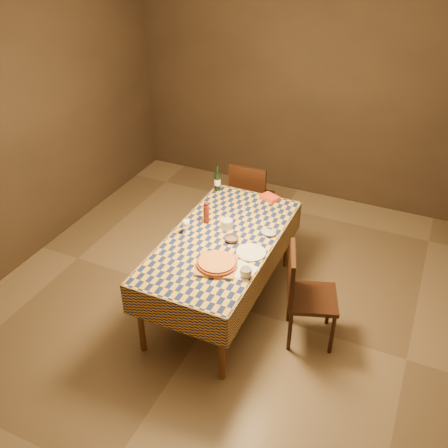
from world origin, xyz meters
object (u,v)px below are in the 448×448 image
object	(u,v)px
wine_bottle	(217,181)
white_plate	(251,253)
bowl	(231,239)
chair_far	(250,196)
cutting_board	(217,265)
pizza	(217,263)
chair_right	(303,291)
dining_table	(222,246)

from	to	relation	value
wine_bottle	white_plate	distance (m)	1.16
bowl	chair_far	size ratio (longest dim) A/B	0.14
wine_bottle	white_plate	bearing A→B (deg)	-50.57
cutting_board	pizza	xyz separation A→B (m)	(-0.00, 0.00, 0.03)
white_plate	chair_right	world-z (taller)	chair_right
pizza	wine_bottle	world-z (taller)	wine_bottle
cutting_board	chair_right	distance (m)	0.78
bowl	wine_bottle	world-z (taller)	wine_bottle
bowl	cutting_board	bearing A→B (deg)	-84.54
pizza	wine_bottle	size ratio (longest dim) A/B	1.53
dining_table	cutting_board	bearing A→B (deg)	-71.21
cutting_board	bowl	xyz separation A→B (m)	(-0.04, 0.39, 0.01)
white_plate	chair_far	world-z (taller)	chair_far
pizza	bowl	world-z (taller)	pizza
pizza	bowl	distance (m)	0.39
wine_bottle	chair_far	distance (m)	0.59
bowl	chair_right	xyz separation A→B (m)	(0.72, -0.11, -0.27)
wine_bottle	chair_right	bearing A→B (deg)	-36.33
chair_right	cutting_board	bearing A→B (deg)	-158.16
pizza	chair_right	world-z (taller)	chair_right
cutting_board	pizza	world-z (taller)	pizza
pizza	cutting_board	bearing A→B (deg)	-75.96
cutting_board	chair_right	size ratio (longest dim) A/B	0.35
pizza	chair_far	size ratio (longest dim) A/B	0.44
white_plate	chair_far	bearing A→B (deg)	111.91
dining_table	white_plate	bearing A→B (deg)	-16.23
bowl	white_plate	size ratio (longest dim) A/B	0.49
wine_bottle	dining_table	bearing A→B (deg)	-62.61
chair_far	pizza	bearing A→B (deg)	-78.05
chair_right	bowl	bearing A→B (deg)	171.22
pizza	white_plate	world-z (taller)	pizza
bowl	wine_bottle	size ratio (longest dim) A/B	0.48
pizza	chair_right	distance (m)	0.79
pizza	bowl	bearing A→B (deg)	95.46
wine_bottle	chair_right	world-z (taller)	wine_bottle
white_plate	chair_right	xyz separation A→B (m)	(0.50, -0.01, -0.25)
cutting_board	chair_far	distance (m)	1.67
bowl	chair_right	distance (m)	0.78
dining_table	pizza	distance (m)	0.42
white_plate	bowl	bearing A→B (deg)	155.97
bowl	chair_far	bearing A→B (deg)	103.95
white_plate	chair_far	size ratio (longest dim) A/B	0.28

